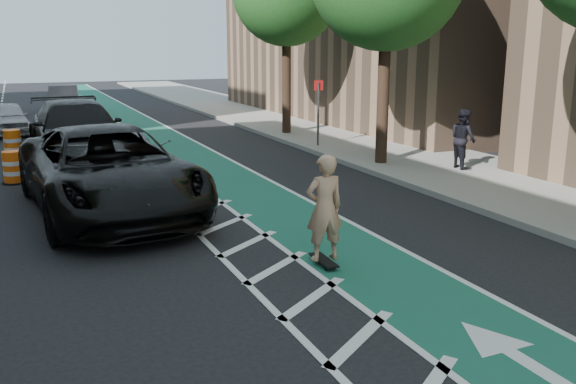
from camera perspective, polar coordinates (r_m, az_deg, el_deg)
ground at (r=8.74m, az=-6.74°, el=-11.45°), size 120.00×120.00×0.00m
bike_lane at (r=18.73m, az=-7.08°, el=2.14°), size 2.00×90.00×0.01m
buffer_strip at (r=18.37m, az=-11.56°, el=1.73°), size 1.40×90.00×0.01m
sidewalk_right at (r=21.47m, az=9.77°, el=3.69°), size 5.00×90.00×0.15m
curb_right at (r=20.23m, az=3.96°, el=3.27°), size 0.12×90.00×0.16m
sign_post at (r=22.06m, az=2.85°, el=7.48°), size 0.35×0.08×2.47m
skateboard at (r=10.54m, az=3.35°, el=-6.40°), size 0.26×0.80×0.11m
skateboarder at (r=10.26m, az=3.43°, el=-1.49°), size 0.69×0.47×1.83m
suv_near at (r=14.18m, az=-16.48°, el=1.94°), size 3.74×7.16×1.92m
suv_far at (r=21.23m, az=-19.14°, el=5.44°), size 2.97×6.70×1.91m
car_silver at (r=28.65m, az=-24.76°, el=6.29°), size 1.83×4.03×1.34m
car_grey at (r=37.51m, az=-20.24°, el=8.21°), size 1.99×4.54×1.45m
pedestrian at (r=18.63m, az=16.07°, el=4.82°), size 0.75×0.91×1.74m
barrel_b at (r=18.27m, az=-24.33°, el=2.05°), size 0.65×0.65×0.88m
barrel_c at (r=22.33m, az=-24.35°, el=4.03°), size 0.70×0.70×0.95m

